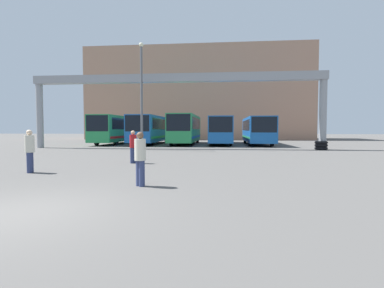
{
  "coord_description": "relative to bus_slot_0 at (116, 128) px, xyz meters",
  "views": [
    {
      "loc": [
        4.19,
        -5.56,
        1.71
      ],
      "look_at": [
        1.31,
        22.55,
        0.3
      ],
      "focal_mm": 28.0,
      "sensor_mm": 36.0,
      "label": 1
    }
  ],
  "objects": [
    {
      "name": "ground_plane",
      "position": [
        8.01,
        -27.75,
        -1.83
      ],
      "size": [
        200.0,
        200.0,
        0.0
      ],
      "primitive_type": "plane",
      "color": "#514F4C"
    },
    {
      "name": "building_backdrop",
      "position": [
        8.01,
        19.96,
        5.75
      ],
      "size": [
        37.11,
        12.0,
        15.16
      ],
      "color": "tan",
      "rests_on": "ground"
    },
    {
      "name": "overhead_gantry",
      "position": [
        8.01,
        -7.43,
        3.57
      ],
      "size": [
        25.54,
        0.8,
        6.48
      ],
      "color": "gray",
      "rests_on": "ground"
    },
    {
      "name": "bus_slot_0",
      "position": [
        0.0,
        0.0,
        0.0
      ],
      "size": [
        2.46,
        10.42,
        3.17
      ],
      "color": "#268C4C",
      "rests_on": "ground"
    },
    {
      "name": "bus_slot_1",
      "position": [
        4.0,
        0.56,
        -0.01
      ],
      "size": [
        2.62,
        11.53,
        3.15
      ],
      "color": "#1959A5",
      "rests_on": "ground"
    },
    {
      "name": "bus_slot_2",
      "position": [
        8.01,
        0.44,
        0.04
      ],
      "size": [
        2.55,
        11.3,
        3.25
      ],
      "color": "#268C4C",
      "rests_on": "ground"
    },
    {
      "name": "bus_slot_3",
      "position": [
        12.01,
        0.88,
        -0.11
      ],
      "size": [
        2.44,
        12.18,
        2.98
      ],
      "color": "#1959A5",
      "rests_on": "ground"
    },
    {
      "name": "bus_slot_4",
      "position": [
        16.02,
        0.27,
        -0.12
      ],
      "size": [
        2.57,
        10.96,
        2.96
      ],
      "color": "#1959A5",
      "rests_on": "ground"
    },
    {
      "name": "pedestrian_mid_left",
      "position": [
        9.75,
        -24.61,
        -0.96
      ],
      "size": [
        0.34,
        0.34,
        1.63
      ],
      "rotation": [
        0.0,
        0.0,
        2.46
      ],
      "color": "navy",
      "rests_on": "ground"
    },
    {
      "name": "pedestrian_near_right",
      "position": [
        7.73,
        -18.73,
        -0.96
      ],
      "size": [
        0.34,
        0.34,
        1.64
      ],
      "rotation": [
        0.0,
        0.0,
        1.0
      ],
      "color": "navy",
      "rests_on": "ground"
    },
    {
      "name": "pedestrian_mid_right",
      "position": [
        4.69,
        -22.35,
        -0.93
      ],
      "size": [
        0.35,
        0.35,
        1.69
      ],
      "rotation": [
        0.0,
        0.0,
        4.91
      ],
      "color": "navy",
      "rests_on": "ground"
    },
    {
      "name": "tire_stack",
      "position": [
        20.33,
        -7.59,
        -1.47
      ],
      "size": [
        1.04,
        1.04,
        0.72
      ],
      "color": "black",
      "rests_on": "ground"
    },
    {
      "name": "lamp_post",
      "position": [
        5.54,
        -9.08,
        2.92
      ],
      "size": [
        0.36,
        0.36,
        8.76
      ],
      "color": "#595B60",
      "rests_on": "ground"
    }
  ]
}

